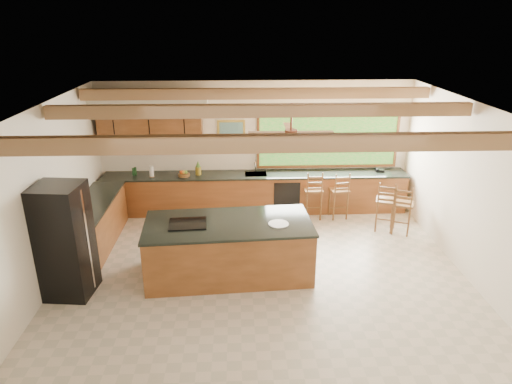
{
  "coord_description": "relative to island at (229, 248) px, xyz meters",
  "views": [
    {
      "loc": [
        -0.42,
        -7.07,
        4.33
      ],
      "look_at": [
        -0.08,
        0.8,
        1.29
      ],
      "focal_mm": 32.0,
      "sensor_mm": 36.0,
      "label": 1
    }
  ],
  "objects": [
    {
      "name": "ground",
      "position": [
        0.59,
        -0.09,
        -0.51
      ],
      "size": [
        7.2,
        7.2,
        0.0
      ],
      "primitive_type": "plane",
      "color": "#BDB39D",
      "rests_on": "ground"
    },
    {
      "name": "room_shell",
      "position": [
        0.43,
        0.56,
        1.71
      ],
      "size": [
        7.27,
        6.54,
        3.02
      ],
      "color": "white",
      "rests_on": "ground"
    },
    {
      "name": "counter_run",
      "position": [
        -0.22,
        2.43,
        -0.04
      ],
      "size": [
        7.12,
        3.1,
        1.25
      ],
      "color": "brown",
      "rests_on": "ground"
    },
    {
      "name": "island",
      "position": [
        0.0,
        0.0,
        0.0
      ],
      "size": [
        2.97,
        1.54,
        1.03
      ],
      "rotation": [
        0.0,
        0.0,
        0.07
      ],
      "color": "brown",
      "rests_on": "ground"
    },
    {
      "name": "refrigerator",
      "position": [
        -2.62,
        -0.49,
        0.45
      ],
      "size": [
        0.81,
        0.8,
        1.91
      ],
      "rotation": [
        0.0,
        0.0,
        -0.1
      ],
      "color": "black",
      "rests_on": "ground"
    },
    {
      "name": "bar_stool_a",
      "position": [
        1.87,
        2.3,
        0.17
      ],
      "size": [
        0.42,
        0.42,
        1.14
      ],
      "rotation": [
        0.0,
        0.0,
        0.02
      ],
      "color": "brown",
      "rests_on": "ground"
    },
    {
      "name": "bar_stool_b",
      "position": [
        2.46,
        2.3,
        0.15
      ],
      "size": [
        0.45,
        0.45,
        1.11
      ],
      "rotation": [
        0.0,
        0.0,
        0.13
      ],
      "color": "brown",
      "rests_on": "ground"
    },
    {
      "name": "bar_stool_c",
      "position": [
        3.31,
        1.61,
        0.16
      ],
      "size": [
        0.51,
        0.51,
        1.13
      ],
      "rotation": [
        0.0,
        0.0,
        -0.33
      ],
      "color": "brown",
      "rests_on": "ground"
    },
    {
      "name": "bar_stool_d",
      "position": [
        3.63,
        1.45,
        0.15
      ],
      "size": [
        0.52,
        0.52,
        1.1
      ],
      "rotation": [
        0.0,
        0.0,
        -0.41
      ],
      "color": "brown",
      "rests_on": "ground"
    }
  ]
}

